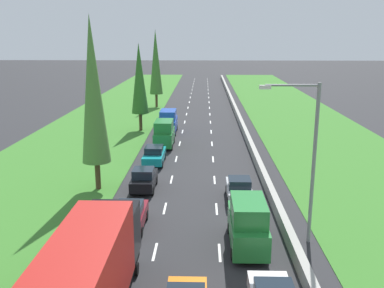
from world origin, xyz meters
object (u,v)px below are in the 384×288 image
Objects in this scene: maroon_hatchback_left_lane at (130,216)px; red_box_truck_left_lane at (93,273)px; teal_sedan_left_lane at (154,155)px; blue_van_left_lane at (168,122)px; green_van_right_lane at (248,223)px; poplar_tree_fourth at (156,62)px; poplar_tree_third at (139,79)px; street_light_mast at (308,153)px; silver_hatchback_right_lane at (239,189)px; green_van_left_lane at (164,134)px; black_hatchback_left_lane at (144,179)px; poplar_tree_second at (93,91)px.

red_box_truck_left_lane is at bearing -89.98° from maroon_hatchback_left_lane.
blue_van_left_lane is (0.26, 12.60, 0.59)m from teal_sedan_left_lane.
green_van_right_lane is 0.39× the size of poplar_tree_fourth.
poplar_tree_third reaches higher than street_light_mast.
green_van_left_lane is at bearing 113.86° from silver_hatchback_right_lane.
black_hatchback_left_lane is at bearing -91.52° from green_van_left_lane.
black_hatchback_left_lane is (-7.02, 2.02, 0.00)m from silver_hatchback_right_lane.
black_hatchback_left_lane is 0.43× the size of street_light_mast.
silver_hatchback_right_lane is at bearing -72.55° from blue_van_left_lane.
poplar_tree_fourth is (-10.22, 47.77, 5.88)m from green_van_right_lane.
poplar_tree_fourth is (-3.63, 25.77, 5.88)m from green_van_left_lane.
black_hatchback_left_lane is 0.80× the size of green_van_left_lane.
green_van_left_lane is 1.00× the size of blue_van_left_lane.
red_box_truck_left_lane reaches higher than blue_van_left_lane.
red_box_truck_left_lane is at bearing -89.54° from black_hatchback_left_lane.
green_van_left_lane is 26.68m from poplar_tree_fourth.
green_van_left_lane is 0.46× the size of poplar_tree_third.
maroon_hatchback_left_lane is 1.00× the size of silver_hatchback_right_lane.
teal_sedan_left_lane is (-6.94, 15.83, -0.59)m from green_van_right_lane.
green_van_right_lane is 1.09× the size of teal_sedan_left_lane.
poplar_tree_fourth is (-3.28, 31.94, 6.46)m from teal_sedan_left_lane.
silver_hatchback_right_lane is 0.31× the size of poplar_tree_fourth.
red_box_truck_left_lane is 36.72m from poplar_tree_third.
blue_van_left_lane reaches higher than silver_hatchback_right_lane.
poplar_tree_third reaches higher than black_hatchback_left_lane.
red_box_truck_left_lane is at bearing -90.45° from green_van_left_lane.
green_van_right_lane is at bearing -40.55° from poplar_tree_second.
green_van_left_lane is at bearing 89.35° from maroon_hatchback_left_lane.
maroon_hatchback_left_lane is 10.18m from poplar_tree_second.
poplar_tree_fourth is (-3.54, 19.34, 5.88)m from blue_van_left_lane.
green_van_left_lane is (0.23, 19.87, 0.56)m from maroon_hatchback_left_lane.
poplar_tree_second is (-10.44, 8.93, 6.10)m from green_van_right_lane.
silver_hatchback_right_lane is (6.90, 13.42, -1.35)m from red_box_truck_left_lane.
maroon_hatchback_left_lane is 0.80× the size of blue_van_left_lane.
poplar_tree_second is 38.84m from poplar_tree_fourth.
black_hatchback_left_lane is at bearing -90.76° from blue_van_left_lane.
red_box_truck_left_lane reaches higher than silver_hatchback_right_lane.
blue_van_left_lane is at bearing 107.45° from silver_hatchback_right_lane.
green_van_right_lane is 0.46× the size of poplar_tree_third.
black_hatchback_left_lane is 0.37× the size of poplar_tree_third.
green_van_left_lane is at bearing 106.68° from green_van_right_lane.
street_light_mast is at bearing 13.04° from green_van_right_lane.
green_van_left_lane is 9.93m from poplar_tree_third.
teal_sedan_left_lane is at bearing 123.88° from street_light_mast.
green_van_right_lane reaches higher than silver_hatchback_right_lane.
poplar_tree_fourth is 48.95m from street_light_mast.
poplar_tree_second is (-3.62, 6.79, 6.67)m from maroon_hatchback_left_lane.
street_light_mast is at bearing -7.94° from maroon_hatchback_left_lane.
blue_van_left_lane is 0.46× the size of poplar_tree_third.
red_box_truck_left_lane is 8.76m from maroon_hatchback_left_lane.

